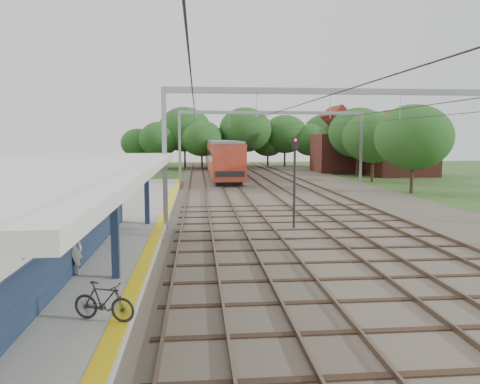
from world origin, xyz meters
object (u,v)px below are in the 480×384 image
train (219,155)px  bicycle (104,301)px  person (72,249)px  signal_post (295,171)px

train → bicycle: bearing=-95.7°
person → train: bearing=-101.9°
person → bicycle: person is taller
person → train: (6.79, 47.15, 1.12)m
person → signal_post: (8.64, 8.12, 1.77)m
train → signal_post: (1.85, -39.04, 0.65)m
signal_post → train: bearing=107.5°
bicycle → signal_post: size_ratio=0.34×
person → bicycle: 4.20m
signal_post → person: bearing=-122.0°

